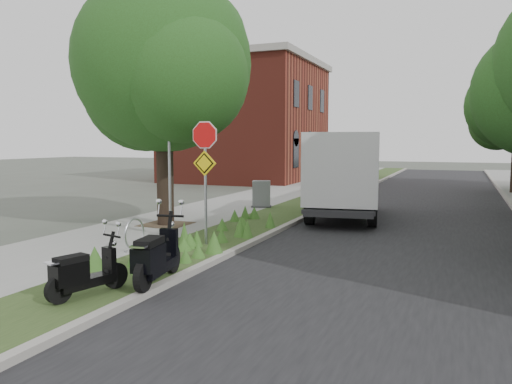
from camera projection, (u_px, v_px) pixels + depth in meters
ground at (247, 259)px, 11.55m from camera, size 120.00×120.00×0.00m
sidewalk_near at (249, 201)px, 22.35m from camera, size 3.50×60.00×0.12m
verge at (308, 204)px, 21.31m from camera, size 2.00×60.00×0.12m
kerb_near at (331, 205)px, 20.93m from camera, size 0.20×60.00×0.13m
road at (418, 210)px, 19.60m from camera, size 7.00×60.00×0.01m
street_tree_main at (162, 73)px, 15.25m from camera, size 6.21×5.54×7.66m
bare_post at (169, 162)px, 14.21m from camera, size 0.08×0.08×4.00m
bike_hoop at (134, 234)px, 11.97m from camera, size 0.06×0.78×0.77m
sign_assembly at (205, 157)px, 12.38m from camera, size 0.94×0.08×3.22m
brick_building at (248, 120)px, 34.96m from camera, size 9.40×10.40×8.30m
scooter_near at (79, 277)px, 8.25m from camera, size 0.59×1.52×0.74m
scooter_far at (154, 261)px, 9.00m from camera, size 0.59×1.86×0.89m
box_truck at (345, 172)px, 17.37m from camera, size 3.00×5.90×2.55m
utility_cabinet at (261, 194)px, 19.78m from camera, size 0.91×0.74×1.04m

